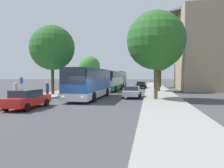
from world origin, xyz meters
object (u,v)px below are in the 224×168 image
parked_car_right_near (132,92)px  pedestrian_waiting_far (16,93)px  bus_middle (112,80)px  tree_right_far (160,61)px  bus_front (90,83)px  bus_rear (119,79)px  tree_right_mid (156,41)px  tree_right_near (159,51)px  parked_car_left_curb (27,99)px  bus_stop_sign (22,86)px  tree_left_near (90,66)px  parked_car_right_far (141,85)px  tree_left_far (52,48)px  pedestrian_waiting_near (47,89)px

parked_car_right_near → pedestrian_waiting_far: pedestrian_waiting_far is taller
bus_middle → tree_right_far: bearing=52.3°
bus_front → bus_rear: 26.73m
bus_front → tree_right_mid: bearing=-4.2°
bus_middle → tree_right_near: tree_right_near is taller
parked_car_left_curb → pedestrian_waiting_far: 2.35m
bus_stop_sign → tree_left_near: tree_left_near is taller
parked_car_right_far → tree_right_near: 10.91m
bus_middle → tree_right_near: (7.87, -1.86, 4.74)m
bus_rear → tree_right_far: 10.25m
bus_stop_sign → bus_front: bearing=36.8°
parked_car_right_near → parked_car_right_far: (0.40, 18.66, 0.03)m
parked_car_right_near → tree_left_near: size_ratio=0.68×
tree_right_near → tree_right_mid: bearing=-94.0°
parked_car_right_far → tree_right_mid: size_ratio=0.47×
tree_right_mid → bus_front: bearing=175.4°
tree_right_far → tree_right_mid: bearing=-94.0°
bus_rear → pedestrian_waiting_far: bus_rear is taller
tree_left_near → tree_right_far: size_ratio=0.87×
bus_stop_sign → bus_rear: bearing=80.1°
tree_left_far → tree_right_mid: bearing=-16.6°
bus_rear → tree_right_mid: bearing=-75.8°
bus_front → tree_right_mid: (7.20, -0.58, 4.41)m
bus_rear → parked_car_right_near: size_ratio=2.40×
tree_right_near → parked_car_right_far: bearing=109.2°
parked_car_left_curb → tree_right_far: bearing=71.6°
bus_front → parked_car_right_near: bearing=19.1°
bus_front → pedestrian_waiting_near: bearing=-172.1°
pedestrian_waiting_far → pedestrian_waiting_near: bearing=27.1°
tree_left_far → tree_right_far: bearing=54.7°
parked_car_right_far → tree_left_near: size_ratio=0.65×
tree_right_near → tree_right_far: tree_right_near is taller
pedestrian_waiting_far → tree_right_mid: 14.35m
parked_car_right_near → pedestrian_waiting_far: size_ratio=2.50×
tree_left_near → parked_car_right_near: bearing=-61.8°
parked_car_left_curb → tree_left_far: (-3.20, 11.50, 5.44)m
bus_front → bus_stop_sign: bus_front is taller
tree_left_near → tree_right_near: tree_right_near is taller
bus_rear → parked_car_left_curb: bus_rear is taller
bus_rear → parked_car_right_far: size_ratio=2.53×
pedestrian_waiting_far → tree_right_far: (13.64, 31.22, 4.58)m
parked_car_right_far → bus_stop_sign: size_ratio=1.87×
parked_car_left_curb → tree_right_near: bearing=62.5°
parked_car_left_curb → tree_left_far: bearing=107.0°
tree_left_near → tree_left_far: tree_left_far is taller
parked_car_right_near → bus_rear: bearing=-77.4°
pedestrian_waiting_far → tree_right_mid: (11.90, 6.18, 5.12)m
tree_left_near → tree_left_far: bearing=-90.5°
bus_rear → pedestrian_waiting_far: size_ratio=5.99×
bus_stop_sign → tree_right_mid: size_ratio=0.25×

